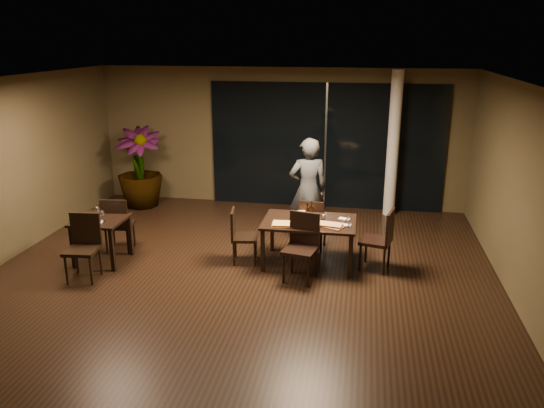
% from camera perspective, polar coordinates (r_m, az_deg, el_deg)
% --- Properties ---
extents(ground, '(8.00, 8.00, 0.00)m').
position_cam_1_polar(ground, '(8.35, -3.57, -8.09)').
color(ground, black).
rests_on(ground, ground).
extents(wall_back, '(8.00, 0.10, 3.00)m').
position_cam_1_polar(wall_back, '(11.69, 0.91, 7.18)').
color(wall_back, '#453C25').
rests_on(wall_back, ground).
extents(wall_front, '(8.00, 0.10, 3.00)m').
position_cam_1_polar(wall_front, '(4.28, -16.92, -12.83)').
color(wall_front, '#453C25').
rests_on(wall_front, ground).
extents(wall_right, '(0.10, 8.00, 3.00)m').
position_cam_1_polar(wall_right, '(7.93, 25.99, 0.32)').
color(wall_right, '#453C25').
rests_on(wall_right, ground).
extents(ceiling, '(8.00, 8.00, 0.04)m').
position_cam_1_polar(ceiling, '(7.55, -4.02, 13.05)').
color(ceiling, silver).
rests_on(ceiling, wall_back).
extents(window_panel, '(5.00, 0.06, 2.70)m').
position_cam_1_polar(window_panel, '(11.52, 5.78, 6.18)').
color(window_panel, black).
rests_on(window_panel, ground).
extents(column, '(0.24, 0.24, 3.00)m').
position_cam_1_polar(column, '(11.17, 12.90, 6.25)').
color(column, silver).
rests_on(column, ground).
extents(main_table, '(1.50, 1.00, 0.75)m').
position_cam_1_polar(main_table, '(8.66, 4.03, -2.28)').
color(main_table, black).
rests_on(main_table, ground).
extents(side_table, '(0.80, 0.80, 0.75)m').
position_cam_1_polar(side_table, '(9.19, -17.93, -2.28)').
color(side_table, black).
rests_on(side_table, ground).
extents(chair_main_far, '(0.47, 0.47, 0.93)m').
position_cam_1_polar(chair_main_far, '(9.28, 4.37, -1.94)').
color(chair_main_far, black).
rests_on(chair_main_far, ground).
extents(chair_main_near, '(0.57, 0.57, 1.04)m').
position_cam_1_polar(chair_main_near, '(8.18, 3.25, -4.18)').
color(chair_main_near, black).
rests_on(chair_main_near, ground).
extents(chair_main_left, '(0.48, 0.48, 0.91)m').
position_cam_1_polar(chair_main_left, '(8.78, -3.48, -3.15)').
color(chair_main_left, black).
rests_on(chair_main_left, ground).
extents(chair_main_right, '(0.56, 0.56, 1.01)m').
position_cam_1_polar(chair_main_right, '(8.63, 11.70, -3.47)').
color(chair_main_right, black).
rests_on(chair_main_right, ground).
extents(chair_side_far, '(0.51, 0.51, 0.99)m').
position_cam_1_polar(chair_side_far, '(9.53, -16.30, -1.87)').
color(chair_side_far, black).
rests_on(chair_side_far, ground).
extents(chair_side_near, '(0.52, 0.52, 1.02)m').
position_cam_1_polar(chair_side_near, '(8.70, -19.59, -3.96)').
color(chair_side_near, black).
rests_on(chair_side_near, ground).
extents(diner, '(0.74, 0.60, 1.91)m').
position_cam_1_polar(diner, '(9.64, 3.89, 1.55)').
color(diner, '#303335').
rests_on(diner, ground).
extents(potted_plant, '(1.20, 1.20, 1.75)m').
position_cam_1_polar(potted_plant, '(11.95, -14.07, 3.81)').
color(potted_plant, '#1E541C').
rests_on(potted_plant, ground).
extents(pizza_board_left, '(0.61, 0.36, 0.01)m').
position_cam_1_polar(pizza_board_left, '(8.41, 1.95, -2.27)').
color(pizza_board_left, '#4C2E18').
rests_on(pizza_board_left, main_table).
extents(pizza_board_right, '(0.60, 0.47, 0.01)m').
position_cam_1_polar(pizza_board_right, '(8.43, 5.98, -2.29)').
color(pizza_board_right, '#4C2B18').
rests_on(pizza_board_right, main_table).
extents(oblong_pizza_left, '(0.55, 0.29, 0.02)m').
position_cam_1_polar(oblong_pizza_left, '(8.40, 1.95, -2.16)').
color(oblong_pizza_left, '#671309').
rests_on(oblong_pizza_left, pizza_board_left).
extents(oblong_pizza_right, '(0.47, 0.28, 0.02)m').
position_cam_1_polar(oblong_pizza_right, '(8.43, 5.98, -2.19)').
color(oblong_pizza_right, '#671909').
rests_on(oblong_pizza_right, pizza_board_right).
extents(round_pizza, '(0.30, 0.30, 0.01)m').
position_cam_1_polar(round_pizza, '(8.95, 3.32, -1.03)').
color(round_pizza, '#AF2A13').
rests_on(round_pizza, main_table).
extents(bottle_a, '(0.06, 0.06, 0.29)m').
position_cam_1_polar(bottle_a, '(8.63, 3.82, -0.79)').
color(bottle_a, black).
rests_on(bottle_a, main_table).
extents(bottle_b, '(0.06, 0.06, 0.27)m').
position_cam_1_polar(bottle_b, '(8.61, 4.21, -0.90)').
color(bottle_b, black).
rests_on(bottle_b, main_table).
extents(bottle_c, '(0.07, 0.07, 0.31)m').
position_cam_1_polar(bottle_c, '(8.65, 4.27, -0.68)').
color(bottle_c, black).
rests_on(bottle_c, main_table).
extents(tumbler_left, '(0.08, 0.08, 0.10)m').
position_cam_1_polar(tumbler_left, '(8.73, 2.30, -1.22)').
color(tumbler_left, white).
rests_on(tumbler_left, main_table).
extents(tumbler_right, '(0.07, 0.07, 0.08)m').
position_cam_1_polar(tumbler_right, '(8.69, 5.57, -1.43)').
color(tumbler_right, white).
rests_on(tumbler_right, main_table).
extents(napkin_near, '(0.19, 0.12, 0.01)m').
position_cam_1_polar(napkin_near, '(8.48, 7.87, -2.26)').
color(napkin_near, silver).
rests_on(napkin_near, main_table).
extents(napkin_far, '(0.20, 0.16, 0.01)m').
position_cam_1_polar(napkin_far, '(8.76, 7.78, -1.60)').
color(napkin_far, white).
rests_on(napkin_far, main_table).
extents(wine_glass_a, '(0.08, 0.08, 0.17)m').
position_cam_1_polar(wine_glass_a, '(9.26, -18.27, -0.79)').
color(wine_glass_a, white).
rests_on(wine_glass_a, side_table).
extents(wine_glass_b, '(0.08, 0.08, 0.17)m').
position_cam_1_polar(wine_glass_b, '(9.00, -17.81, -1.25)').
color(wine_glass_b, white).
rests_on(wine_glass_b, side_table).
extents(side_napkin, '(0.20, 0.15, 0.01)m').
position_cam_1_polar(side_napkin, '(8.99, -18.34, -1.85)').
color(side_napkin, white).
rests_on(side_napkin, side_table).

